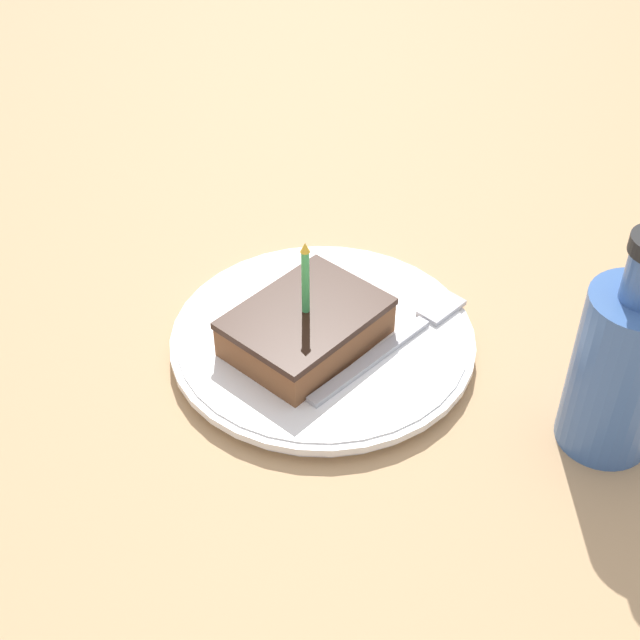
# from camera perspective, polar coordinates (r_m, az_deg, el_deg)

# --- Properties ---
(ground_plane) EXTENTS (2.40, 2.40, 0.04)m
(ground_plane) POSITION_cam_1_polar(r_m,az_deg,el_deg) (0.83, -0.86, -2.21)
(ground_plane) COLOR tan
(ground_plane) RESTS_ON ground
(plate) EXTENTS (0.27, 0.27, 0.02)m
(plate) POSITION_cam_1_polar(r_m,az_deg,el_deg) (0.80, 0.00, -1.43)
(plate) COLOR white
(plate) RESTS_ON ground_plane
(cake_slice) EXTENTS (0.10, 0.13, 0.11)m
(cake_slice) POSITION_cam_1_polar(r_m,az_deg,el_deg) (0.78, -0.89, -0.41)
(cake_slice) COLOR brown
(cake_slice) RESTS_ON plate
(fork) EXTENTS (0.03, 0.19, 0.00)m
(fork) POSITION_cam_1_polar(r_m,az_deg,el_deg) (0.79, 5.14, -1.16)
(fork) COLOR #B2B2B7
(fork) RESTS_ON plate
(bottle) EXTENTS (0.08, 0.08, 0.20)m
(bottle) POSITION_cam_1_polar(r_m,az_deg,el_deg) (0.72, 18.75, -2.75)
(bottle) COLOR #3F66A5
(bottle) RESTS_ON ground_plane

